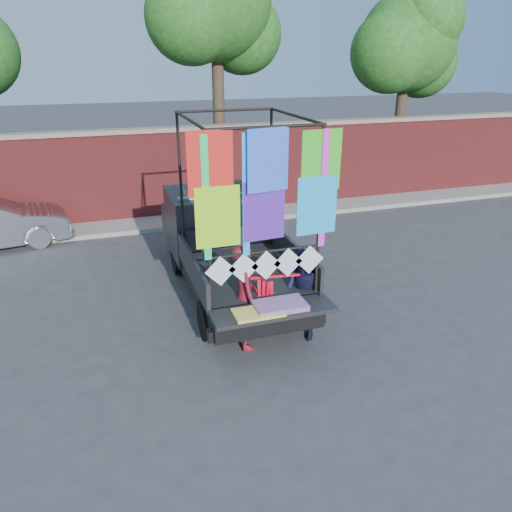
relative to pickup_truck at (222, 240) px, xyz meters
name	(u,v)px	position (x,y,z in m)	size (l,w,h in m)	color
ground	(280,325)	(0.49, -2.23, -0.91)	(90.00, 90.00, 0.00)	#38383A
brick_wall	(197,171)	(0.49, 4.77, 0.42)	(30.00, 0.45, 2.61)	maroon
curb	(204,219)	(0.49, 4.07, -0.85)	(30.00, 1.20, 0.12)	gray
tree_mid	(217,9)	(1.51, 5.89, 4.79)	(4.20, 3.30, 7.73)	#38281C
tree_right	(409,46)	(8.01, 5.89, 3.85)	(4.20, 3.30, 6.62)	#38281C
pickup_truck	(222,240)	(0.00, 0.00, 0.00)	(2.28, 5.73, 3.61)	black
woman	(244,297)	(-0.30, -2.65, -0.02)	(0.65, 0.43, 1.78)	maroon
man	(303,295)	(0.71, -2.70, -0.12)	(0.77, 0.60, 1.58)	#151636
streamer_bundle	(269,287)	(0.11, -2.68, 0.12)	(0.84, 0.16, 0.59)	red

